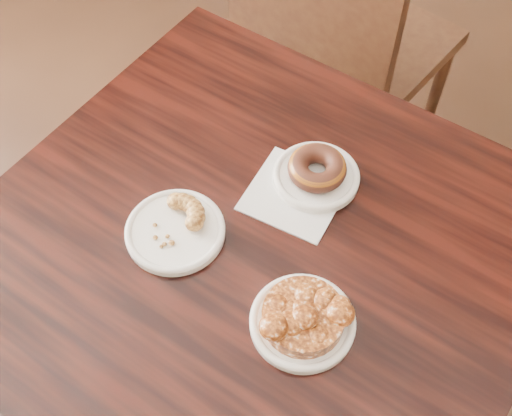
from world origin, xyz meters
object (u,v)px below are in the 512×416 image
Objects in this scene: apple_fritter at (303,315)px; glazed_donut at (317,168)px; cafe_table at (250,345)px; cruller_fragment at (174,225)px; chair_far at (350,44)px.

glazed_donut is at bearing 115.24° from apple_fritter.
cafe_table is 8.62× the size of cruller_fragment.
cruller_fragment is (-0.14, -0.22, -0.01)m from glazed_donut.
apple_fritter is at bearing -64.76° from glazed_donut.
cafe_table is at bearing -96.36° from glazed_donut.
cruller_fragment is (-0.25, 0.03, -0.01)m from apple_fritter.
glazed_donut is at bearing 85.64° from cafe_table.
chair_far is at bearing 96.92° from cruller_fragment.
glazed_donut is at bearing 57.55° from cruller_fragment.
cafe_table is 5.40× the size of apple_fritter.
cafe_table is at bearing 154.89° from apple_fritter.
apple_fritter is 1.60× the size of cruller_fragment.
apple_fritter is (0.12, -0.24, -0.00)m from glazed_donut.
glazed_donut is (0.02, 0.18, 0.41)m from cafe_table.
chair_far is 5.53× the size of apple_fritter.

